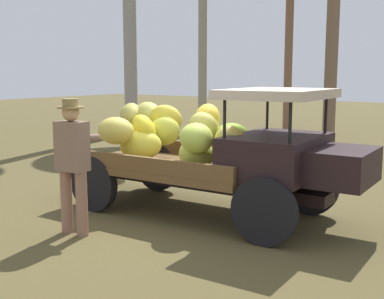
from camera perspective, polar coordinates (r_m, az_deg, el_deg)
The scene contains 4 objects.
ground_plane at distance 7.36m, azimuth 1.09°, elevation -7.61°, with size 60.00×60.00×0.00m, color brown.
truck at distance 7.21m, azimuth 2.81°, elevation -0.23°, with size 4.53×1.88×1.86m.
farmer at distance 6.53m, azimuth -13.43°, elevation -0.97°, with size 0.52×0.47×1.75m.
wooden_crate at distance 9.53m, azimuth -9.80°, elevation -2.81°, with size 0.53×0.50×0.36m, color olive.
Camera 1 is at (3.94, -5.86, 2.08)m, focal length 46.80 mm.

